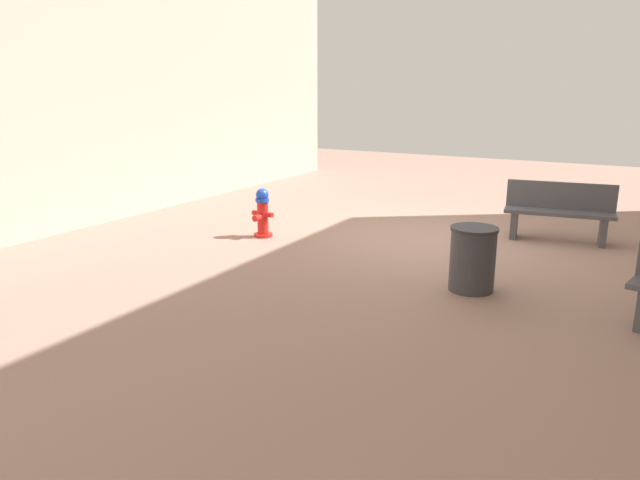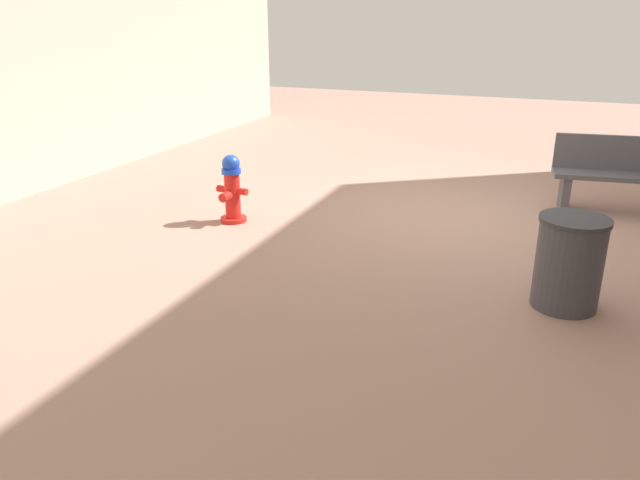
{
  "view_description": "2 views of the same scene",
  "coord_description": "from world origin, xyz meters",
  "views": [
    {
      "loc": [
        -3.0,
        9.15,
        2.49
      ],
      "look_at": [
        0.85,
        2.29,
        0.42
      ],
      "focal_mm": 33.21,
      "sensor_mm": 36.0,
      "label": 1
    },
    {
      "loc": [
        -1.06,
        7.41,
        2.42
      ],
      "look_at": [
        0.92,
        2.49,
        0.45
      ],
      "focal_mm": 34.73,
      "sensor_mm": 36.0,
      "label": 2
    }
  ],
  "objects": [
    {
      "name": "ground_plane",
      "position": [
        0.0,
        0.0,
        0.0
      ],
      "size": [
        23.4,
        23.4,
        0.0
      ],
      "primitive_type": "plane",
      "color": "#9E7A6B"
    },
    {
      "name": "fire_hydrant",
      "position": [
        2.59,
        1.16,
        0.41
      ],
      "size": [
        0.41,
        0.38,
        0.82
      ],
      "color": "red",
      "rests_on": "ground_plane"
    },
    {
      "name": "bench_near",
      "position": [
        -1.78,
        -1.0,
        0.5
      ],
      "size": [
        1.73,
        0.66,
        0.95
      ],
      "color": "#4C4C51",
      "rests_on": "ground_plane"
    },
    {
      "name": "trash_bin",
      "position": [
        -1.22,
        2.11,
        0.41
      ],
      "size": [
        0.58,
        0.58,
        0.81
      ],
      "color": "#38383D",
      "rests_on": "ground_plane"
    }
  ]
}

